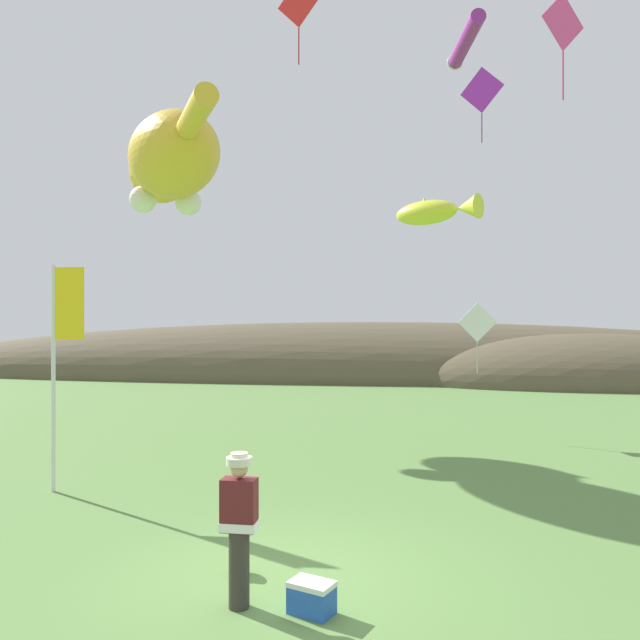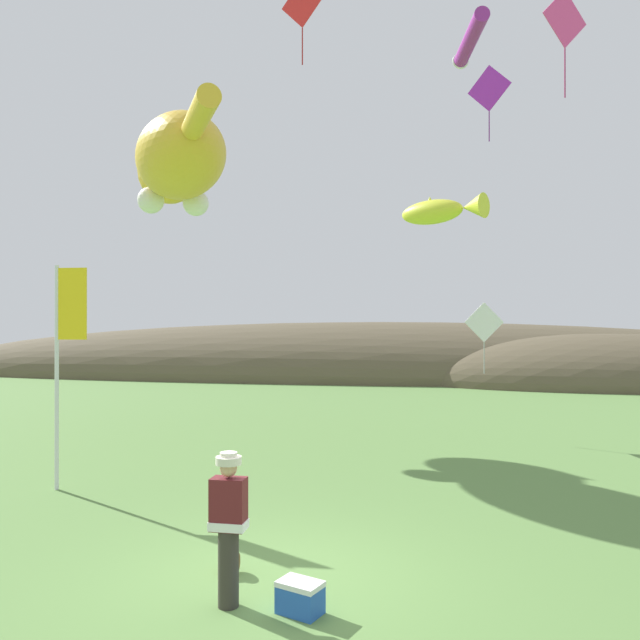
% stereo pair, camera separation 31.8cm
% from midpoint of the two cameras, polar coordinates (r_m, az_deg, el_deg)
% --- Properties ---
extents(ground_plane, '(120.00, 120.00, 0.00)m').
position_cam_midpoint_polar(ground_plane, '(8.55, -2.99, -22.71)').
color(ground_plane, '#5B8442').
extents(distant_hill_ridge, '(60.14, 13.79, 6.53)m').
position_cam_midpoint_polar(distant_hill_ridge, '(37.21, 9.43, -5.21)').
color(distant_hill_ridge, brown).
rests_on(distant_hill_ridge, ground).
extents(festival_attendant, '(0.43, 0.30, 1.77)m').
position_cam_midpoint_polar(festival_attendant, '(7.60, -7.12, -17.99)').
color(festival_attendant, '#332D28').
rests_on(festival_attendant, ground).
extents(kite_spool, '(0.16, 0.27, 0.27)m').
position_cam_midpoint_polar(kite_spool, '(8.76, -6.99, -21.20)').
color(kite_spool, olive).
rests_on(kite_spool, ground).
extents(picnic_cooler, '(0.58, 0.49, 0.36)m').
position_cam_midpoint_polar(picnic_cooler, '(7.66, -0.53, -24.02)').
color(picnic_cooler, blue).
rests_on(picnic_cooler, ground).
extents(festival_banner_pole, '(0.66, 0.08, 4.38)m').
position_cam_midpoint_polar(festival_banner_pole, '(13.08, -21.72, -1.93)').
color(festival_banner_pole, silver).
rests_on(festival_banner_pole, ground).
extents(kite_giant_cat, '(5.01, 8.20, 2.73)m').
position_cam_midpoint_polar(kite_giant_cat, '(19.80, -12.42, 13.83)').
color(kite_giant_cat, gold).
extents(kite_fish_windsock, '(2.45, 1.92, 0.76)m').
position_cam_midpoint_polar(kite_fish_windsock, '(17.36, 11.49, 9.77)').
color(kite_fish_windsock, yellow).
extents(kite_tube_streamer, '(0.68, 2.61, 0.44)m').
position_cam_midpoint_polar(kite_tube_streamer, '(17.30, 14.13, 23.58)').
color(kite_tube_streamer, '#8C268C').
extents(kite_diamond_white, '(1.13, 0.24, 2.05)m').
position_cam_midpoint_polar(kite_diamond_white, '(18.49, 15.25, -0.26)').
color(kite_diamond_white, white).
extents(kite_diamond_violet, '(1.20, 0.75, 2.30)m').
position_cam_midpoint_polar(kite_diamond_violet, '(20.61, 15.66, 19.69)').
color(kite_diamond_violet, purple).
extents(kite_diamond_red, '(1.12, 0.49, 2.11)m').
position_cam_midpoint_polar(kite_diamond_red, '(16.90, -1.02, 26.96)').
color(kite_diamond_red, red).
extents(kite_diamond_pink, '(0.90, 0.61, 1.97)m').
position_cam_midpoint_polar(kite_diamond_pink, '(13.39, 22.18, 24.06)').
color(kite_diamond_pink, '#E53F8C').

